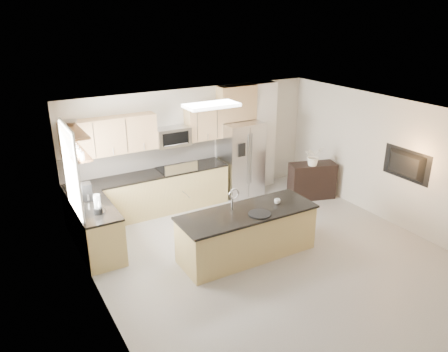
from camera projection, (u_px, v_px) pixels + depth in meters
floor at (275, 259)px, 7.87m from camera, size 6.50×6.50×0.00m
ceiling at (281, 118)px, 6.93m from camera, size 6.00×6.50×0.02m
wall_back at (193, 145)px, 10.03m from camera, size 6.00×0.02×2.60m
wall_left at (102, 236)px, 6.01m from camera, size 0.02×6.50×2.60m
wall_right at (398, 164)px, 8.80m from camera, size 0.02×6.50×2.60m
back_counter at (150, 193)px, 9.50m from camera, size 3.55×0.66×1.44m
left_counter at (97, 230)px, 7.96m from camera, size 0.66×1.50×0.92m
range at (177, 188)px, 9.78m from camera, size 0.76×0.64×1.14m
upper_cabinets at (140, 132)px, 9.10m from camera, size 3.50×0.33×0.75m
microwave at (172, 137)px, 9.47m from camera, size 0.76×0.40×0.40m
refrigerator at (241, 159)px, 10.37m from camera, size 0.92×0.78×1.78m
partition_column at (262, 136)px, 10.75m from camera, size 0.60×0.30×2.60m
window at (71, 172)px, 7.39m from camera, size 0.04×1.15×1.65m
shelf_lower at (75, 152)px, 7.42m from camera, size 0.30×1.20×0.04m
shelf_upper at (73, 131)px, 7.29m from camera, size 0.30×1.20×0.04m
ceiling_fixture at (211, 105)px, 8.06m from camera, size 1.00×0.50×0.06m
island at (247, 233)px, 7.87m from camera, size 2.54×0.92×1.30m
credenza at (312, 181)px, 10.31m from camera, size 1.15×0.75×0.85m
cup at (277, 201)px, 8.00m from camera, size 0.13×0.13×0.09m
platter at (260, 214)px, 7.59m from camera, size 0.50×0.50×0.02m
blender at (98, 205)px, 7.48m from camera, size 0.15×0.15×0.35m
kettle at (100, 206)px, 7.58m from camera, size 0.20×0.20×0.25m
coffee_maker at (87, 192)px, 8.01m from camera, size 0.20×0.23×0.33m
bowl at (68, 122)px, 7.55m from camera, size 0.49×0.49×0.10m
flower_vase at (314, 151)px, 9.93m from camera, size 0.65×0.57×0.69m
television at (404, 165)px, 8.58m from camera, size 0.14×1.08×0.62m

